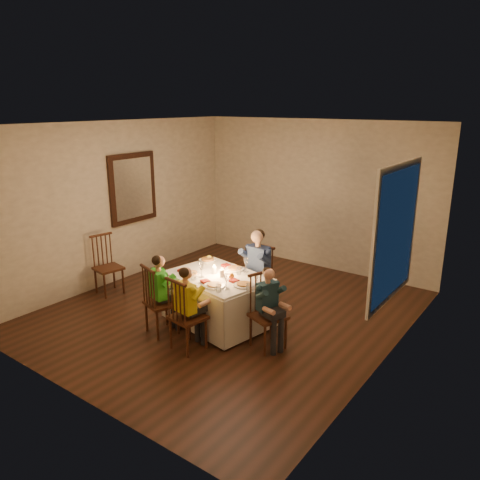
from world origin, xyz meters
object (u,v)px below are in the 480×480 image
Objects in this scene: chair_end at (268,347)px; chair_extra at (111,293)px; chair_near_left at (163,332)px; serving_bowl at (208,261)px; dining_table at (218,289)px; child_green at (163,332)px; child_yellow at (189,348)px; chair_adult at (256,309)px; chair_near_right at (189,348)px; child_teal at (268,347)px; adult at (256,309)px.

chair_end is 1.00× the size of chair_extra.
serving_bowl is (-0.02, 0.95, 0.71)m from chair_near_left.
dining_table is at bearing -105.08° from chair_near_left.
child_green is 0.56m from child_yellow.
chair_adult is 0.88× the size of child_green.
chair_near_right is 2.21m from chair_extra.
child_green is (0.00, 0.00, 0.00)m from chair_near_left.
child_teal is at bearing -19.25° from serving_bowl.
chair_adult is 0.00m from adult.
child_yellow reaches higher than chair_near_right.
chair_adult is at bearing -83.30° from child_yellow.
chair_extra is 1.65m from child_green.
chair_near_left is 1.39m from child_teal.
chair_near_right is (0.55, -0.11, 0.00)m from chair_near_left.
dining_table is 0.57m from serving_bowl.
chair_near_right is 1.39m from serving_bowl.
chair_extra is at bearing -155.26° from adult.
chair_adult is 1.00× the size of chair_extra.
chair_near_left is 0.79× the size of adult.
child_yellow is 1.03× the size of child_teal.
adult reaches higher than chair_near_right.
chair_extra is at bearing -162.18° from serving_bowl.
chair_end is 0.88× the size of child_green.
chair_near_left is 1.00× the size of chair_near_right.
chair_near_left is at bearing -94.37° from chair_extra.
chair_near_left is at bearing 130.67° from chair_end.
dining_table is 1.24× the size of adult.
chair_near_left is 0.89× the size of child_yellow.
chair_adult is 0.89× the size of child_yellow.
chair_end is at bearing -19.25° from serving_bowl.
chair_end is 1.10m from adult.
chair_near_right is at bearing -173.77° from child_green.
serving_bowl is at bearing -53.83° from child_yellow.
child_yellow is (0.00, 0.00, 0.00)m from chair_near_right.
dining_table is 0.84m from chair_adult.
chair_extra is at bearing 1.68° from chair_near_left.
child_green is 1.39m from child_teal.
child_green reaches higher than chair_near_left.
chair_end is 0.79× the size of adult.
child_yellow reaches higher than child_teal.
chair_end is (0.90, -0.16, -0.49)m from dining_table.
child_yellow is (0.14, -0.75, -0.49)m from dining_table.
child_teal reaches higher than chair_near_right.
child_teal reaches higher than chair_adult.
serving_bowl is (1.58, 0.51, 0.71)m from chair_extra.
chair_near_right is 4.17× the size of serving_bowl.
serving_bowl is (-1.32, 0.46, 0.71)m from chair_end.
chair_adult and chair_end have the same top height.
chair_adult is 1.00× the size of chair_near_right.
child_yellow is at bearing 148.34° from chair_end.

